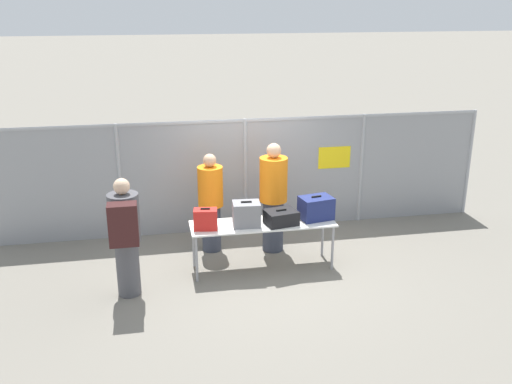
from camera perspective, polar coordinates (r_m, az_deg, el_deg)
ground_plane at (r=9.17m, az=0.52°, el=-7.04°), size 120.00×120.00×0.00m
fence_section at (r=10.12m, az=-1.03°, el=1.98°), size 8.76×0.07×2.03m
inspection_table at (r=8.71m, az=0.68°, el=-3.47°), size 2.21×0.64×0.75m
suitcase_red at (r=8.45m, az=-5.07°, el=-2.73°), size 0.37×0.26×0.33m
suitcase_grey at (r=8.55m, az=-0.97°, el=-2.21°), size 0.43×0.35×0.39m
suitcase_black at (r=8.63m, az=2.53°, el=-2.55°), size 0.52×0.44×0.24m
suitcase_navy at (r=8.86m, az=6.02°, el=-1.59°), size 0.54×0.44×0.37m
traveler_hooded at (r=8.01m, az=-12.96°, el=-4.10°), size 0.43×0.66×1.72m
security_worker_near at (r=9.27m, az=1.74°, el=-0.42°), size 0.45×0.45×1.83m
security_worker_far at (r=9.32m, az=-4.55°, el=-0.95°), size 0.41×0.41×1.66m
utility_trailer at (r=12.11m, az=0.07°, el=1.66°), size 4.51×2.19×0.71m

